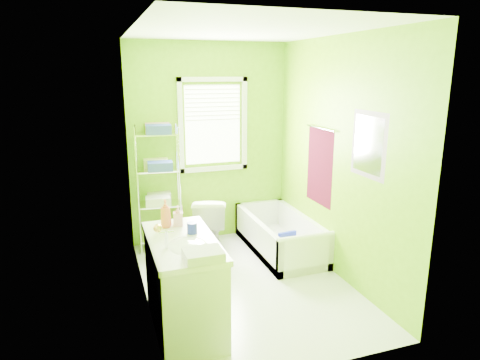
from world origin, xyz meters
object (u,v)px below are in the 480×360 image
object	(u,v)px
toilet	(210,223)
vanity	(184,281)
bathtub	(280,240)
wire_shelf_unit	(160,174)

from	to	relation	value
toilet	vanity	world-z (taller)	vanity
bathtub	toilet	world-z (taller)	toilet
bathtub	toilet	size ratio (longest dim) A/B	2.04
wire_shelf_unit	bathtub	bearing A→B (deg)	-23.27
toilet	wire_shelf_unit	bearing A→B (deg)	-8.74
wire_shelf_unit	toilet	bearing A→B (deg)	-26.32
vanity	bathtub	bearing A→B (deg)	39.82
toilet	bathtub	bearing A→B (deg)	176.48
toilet	vanity	xyz separation A→B (m)	(-0.65, -1.56, 0.08)
bathtub	vanity	size ratio (longest dim) A/B	1.33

